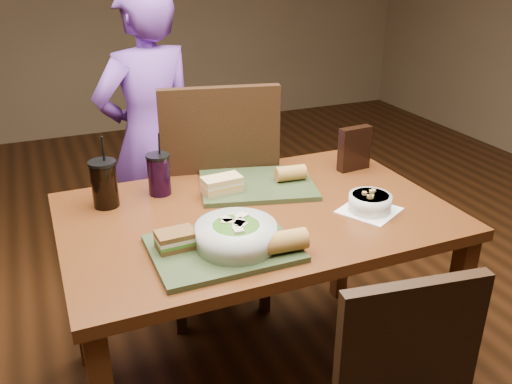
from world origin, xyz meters
TOP-DOWN VIEW (x-y plane):
  - ground at (0.00, 0.00)m, footprint 6.00×6.00m
  - dining_table at (0.00, 0.00)m, footprint 1.30×0.85m
  - chair_far at (0.01, 0.51)m, footprint 0.56×0.57m
  - diner at (-0.15, 0.95)m, footprint 0.61×0.48m
  - tray_near at (-0.20, -0.21)m, footprint 0.42×0.32m
  - tray_far at (0.08, 0.18)m, footprint 0.49×0.42m
  - salad_bowl at (-0.16, -0.23)m, footprint 0.24×0.24m
  - soup_bowl at (0.36, -0.15)m, footprint 0.24×0.24m
  - sandwich_near at (-0.33, -0.17)m, footprint 0.11×0.08m
  - sandwich_far at (-0.07, 0.16)m, footprint 0.15×0.09m
  - baguette_near at (-0.04, -0.31)m, footprint 0.13×0.07m
  - baguette_far at (0.21, 0.16)m, footprint 0.12×0.07m
  - cup_cola at (-0.46, 0.24)m, footprint 0.09×0.09m
  - cup_berry at (-0.27, 0.27)m, footprint 0.09×0.09m
  - chip_bag at (0.51, 0.20)m, footprint 0.14×0.05m

SIDE VIEW (x-z plane):
  - ground at x=0.00m, z-range 0.00..0.00m
  - chair_far at x=0.01m, z-range 0.06..1.15m
  - dining_table at x=0.00m, z-range 0.28..1.03m
  - diner at x=-0.15m, z-range 0.00..1.46m
  - tray_near at x=-0.20m, z-range 0.75..0.77m
  - tray_far at x=0.08m, z-range 0.75..0.77m
  - soup_bowl at x=0.36m, z-range 0.75..0.82m
  - sandwich_near at x=-0.33m, z-range 0.77..0.82m
  - sandwich_far at x=-0.07m, z-range 0.77..0.82m
  - baguette_far at x=0.21m, z-range 0.77..0.83m
  - baguette_near at x=-0.04m, z-range 0.77..0.83m
  - salad_bowl at x=-0.16m, z-range 0.77..0.85m
  - cup_berry at x=-0.27m, z-range 0.71..0.94m
  - cup_cola at x=-0.46m, z-range 0.71..0.96m
  - chip_bag at x=0.51m, z-range 0.75..0.93m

